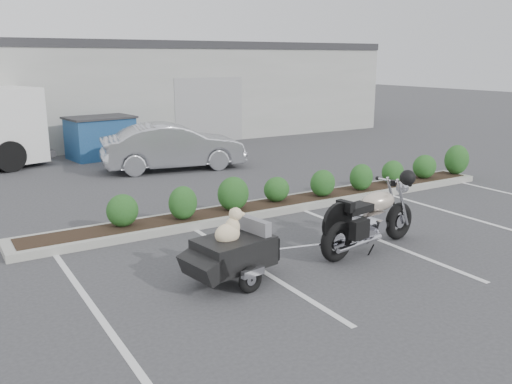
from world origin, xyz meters
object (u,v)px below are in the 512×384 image
motorcycle (371,219)px  sedan (173,147)px  pet_trailer (233,251)px  dumpster (101,137)px

motorcycle → sedan: size_ratio=0.58×
motorcycle → pet_trailer: size_ratio=1.23×
sedan → dumpster: size_ratio=1.83×
dumpster → pet_trailer: bearing=-104.4°
pet_trailer → sedan: (2.66, 8.53, 0.21)m
motorcycle → pet_trailer: bearing=170.2°
motorcycle → pet_trailer: 2.79m
pet_trailer → sedan: 8.94m
motorcycle → dumpster: size_ratio=1.06×
motorcycle → dumpster: 11.77m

